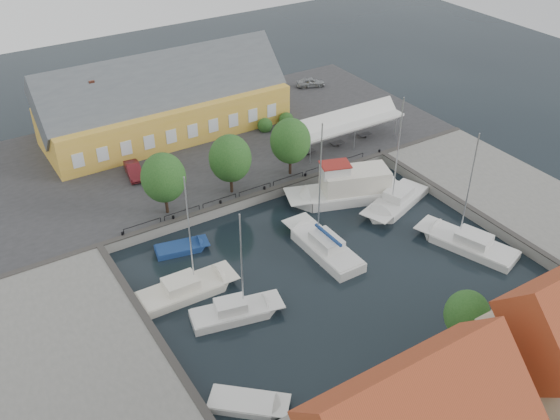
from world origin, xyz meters
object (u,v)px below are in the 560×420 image
Objects in this scene: car_silver at (310,82)px; car_red at (134,171)px; trawler at (349,190)px; east_boat_c at (468,245)px; east_boat_a at (396,203)px; launch_nw at (181,249)px; launch_sw at (247,405)px; west_boat_b at (185,291)px; west_boat_c at (235,314)px; tent_canopy at (345,122)px; center_sailboat at (324,248)px; warehouse at (159,105)px.

car_silver is 0.95× the size of car_red.
east_boat_c is at bearing -71.59° from trawler.
east_boat_a is 21.98m from launch_nw.
car_silver is at bearing 51.20° from launch_sw.
east_boat_c is 25.77m from west_boat_b.
west_boat_c is (-22.39, 3.28, 0.00)m from east_boat_c.
east_boat_a reaches higher than tent_canopy.
launch_sw reaches higher than launch_nw.
car_red is at bearing 88.22° from west_boat_c.
center_sailboat is at bearing -32.78° from launch_nw.
west_boat_b is at bearing -111.00° from launch_nw.
trawler is at bearing 38.63° from launch_sw.
tent_canopy is 2.56× the size of launch_sw.
center_sailboat is 2.53× the size of launch_nw.
west_boat_b is at bearing -177.28° from east_boat_a.
center_sailboat reaches higher than west_boat_b.
east_boat_c is at bearing -94.15° from tent_canopy.
tent_canopy is at bearing 36.39° from west_boat_c.
car_red is (-23.18, 5.75, -2.01)m from tent_canopy.
west_boat_b reaches higher than launch_sw.
west_boat_c is at bearing -163.50° from center_sailboat.
car_red is 23.43m from west_boat_c.
east_boat_a is at bearing 28.93° from launch_sw.
trawler is 2.28× the size of launch_sw.
east_boat_c reaches higher than trawler.
car_silver is (6.25, 16.06, -2.02)m from tent_canopy.
launch_nw is at bearing 89.90° from west_boat_c.
car_red is 0.33× the size of trawler.
center_sailboat reaches higher than tent_canopy.
tent_canopy is 1.12× the size of east_boat_a.
car_silver is 29.33m from east_boat_a.
launch_sw is at bearing -113.02° from west_boat_c.
tent_canopy is at bearing -5.40° from car_red.
car_red is 31.80m from launch_sw.
car_silver is 0.38× the size of west_boat_c.
west_boat_c is (-18.23, -9.21, -0.76)m from trawler.
west_boat_c is at bearing 158.87° from car_silver.
launch_sw is at bearing -105.20° from warehouse.
warehouse is at bearing 97.19° from center_sailboat.
west_boat_b is at bearing 162.29° from east_boat_c.
car_silver is 0.31× the size of east_boat_a.
center_sailboat is 13.10m from west_boat_b.
launch_sw is at bearing -100.71° from launch_nw.
launch_nw is at bearing -84.54° from car_red.
launch_sw is at bearing -95.84° from west_boat_b.
west_boat_c is (-7.31, -31.48, -4.17)m from warehouse.
launch_nw is at bearing -108.94° from warehouse.
tent_canopy is 29.35m from west_boat_b.
center_sailboat is at bearing 16.50° from west_boat_c.
warehouse reaches higher than launch_nw.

